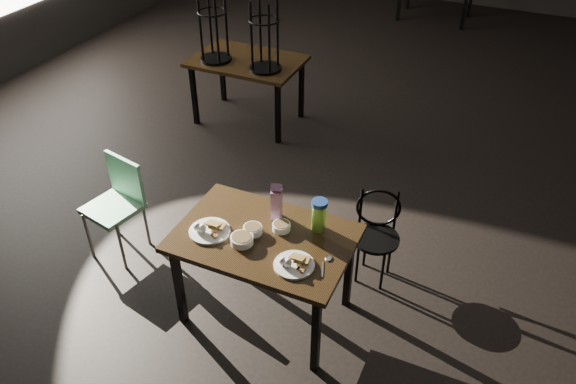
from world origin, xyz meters
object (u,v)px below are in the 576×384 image
at_px(main_table, 264,245).
at_px(school_chair, 118,199).
at_px(bentwood_chair, 377,229).
at_px(water_bottle, 319,215).
at_px(juice_carton, 277,202).

bearing_deg(main_table, school_chair, 172.77).
xyz_separation_m(main_table, bentwood_chair, (0.60, 0.74, -0.22)).
distance_m(water_bottle, school_chair, 1.75).
xyz_separation_m(bentwood_chair, school_chair, (-2.00, -0.56, 0.06)).
xyz_separation_m(water_bottle, bentwood_chair, (0.29, 0.52, -0.42)).
distance_m(juice_carton, school_chair, 1.45).
bearing_deg(main_table, water_bottle, 35.24).
xyz_separation_m(main_table, school_chair, (-1.40, 0.18, -0.16)).
relative_size(water_bottle, bentwood_chair, 0.32).
distance_m(main_table, juice_carton, 0.30).
bearing_deg(bentwood_chair, juice_carton, -155.39).
bearing_deg(school_chair, water_bottle, 13.82).
height_order(water_bottle, bentwood_chair, water_bottle).
distance_m(main_table, school_chair, 1.42).
bearing_deg(school_chair, main_table, 5.20).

